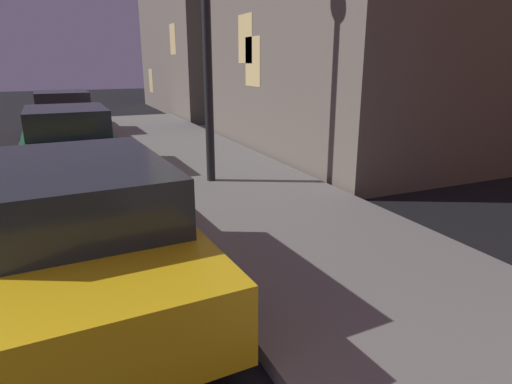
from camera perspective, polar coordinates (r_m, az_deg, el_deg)
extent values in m
cube|color=gold|center=(4.91, -21.15, -5.83)|extent=(1.99, 4.48, 0.64)
cube|color=#1E2328|center=(4.66, -21.79, 0.47)|extent=(1.66, 2.44, 0.56)
cylinder|color=black|center=(6.28, -30.40, -4.53)|extent=(0.26, 0.67, 0.66)
cylinder|color=black|center=(6.38, -14.53, -2.38)|extent=(0.26, 0.67, 0.66)
cylinder|color=black|center=(3.98, -5.30, -13.96)|extent=(0.26, 0.67, 0.66)
cube|color=#19592D|center=(10.27, -23.10, 5.33)|extent=(1.86, 4.04, 0.64)
cube|color=#1E2328|center=(10.11, -23.46, 8.48)|extent=(1.61, 2.10, 0.56)
cylinder|color=black|center=(11.55, -27.73, 4.66)|extent=(0.23, 0.66, 0.66)
cylinder|color=black|center=(11.60, -18.83, 5.73)|extent=(0.23, 0.66, 0.66)
cylinder|color=black|center=(9.12, -28.18, 1.84)|extent=(0.23, 0.66, 0.66)
cylinder|color=black|center=(9.18, -16.95, 3.19)|extent=(0.23, 0.66, 0.66)
cube|color=maroon|center=(15.84, -23.72, 8.82)|extent=(1.89, 4.36, 0.64)
cube|color=#1E2328|center=(15.70, -23.96, 10.88)|extent=(1.62, 1.99, 0.56)
cylinder|color=black|center=(17.20, -26.84, 8.15)|extent=(0.23, 0.66, 0.66)
cylinder|color=black|center=(17.25, -20.79, 8.87)|extent=(0.23, 0.66, 0.66)
cylinder|color=black|center=(14.54, -26.96, 6.88)|extent=(0.23, 0.66, 0.66)
cylinder|color=black|center=(14.60, -19.82, 7.73)|extent=(0.23, 0.66, 0.66)
cylinder|color=black|center=(8.21, -6.35, 17.47)|extent=(0.16, 0.16, 4.67)
cube|color=#F2D17F|center=(11.40, -0.33, 16.62)|extent=(0.06, 0.90, 1.20)
cube|color=#F2D17F|center=(11.85, -1.31, 19.32)|extent=(0.06, 0.90, 1.20)
cube|color=#F2D17F|center=(24.27, -13.48, 13.91)|extent=(0.06, 0.90, 1.20)
cube|color=#F2D17F|center=(19.19, -10.74, 18.98)|extent=(0.06, 0.90, 1.20)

